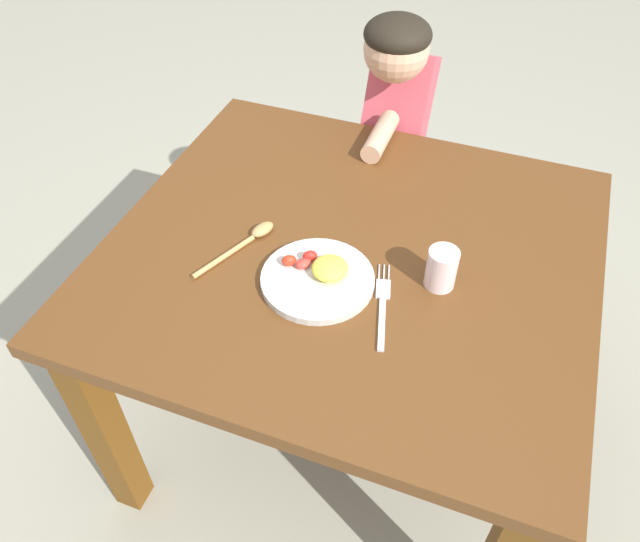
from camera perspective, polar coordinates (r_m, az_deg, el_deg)
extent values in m
plane|color=#9A9783|center=(1.90, 2.10, -13.58)|extent=(8.00, 8.00, 0.00)
cube|color=#5B3416|center=(1.36, 2.85, 1.60)|extent=(1.04, 0.96, 0.04)
cube|color=brown|center=(1.58, -19.15, -13.66)|extent=(0.07, 0.07, 0.67)
cube|color=brown|center=(2.01, -6.12, 5.06)|extent=(0.07, 0.07, 0.67)
cube|color=brown|center=(1.88, 19.84, -1.48)|extent=(0.07, 0.07, 0.67)
cylinder|color=beige|center=(1.26, -0.22, -0.79)|extent=(0.23, 0.23, 0.02)
ellipsoid|color=#F8E246|center=(1.25, 0.92, 0.25)|extent=(0.07, 0.08, 0.03)
ellipsoid|color=red|center=(1.28, -0.93, 1.38)|extent=(0.04, 0.03, 0.02)
ellipsoid|color=red|center=(1.27, -1.54, 0.69)|extent=(0.04, 0.04, 0.02)
ellipsoid|color=red|center=(1.28, -2.87, 0.97)|extent=(0.04, 0.03, 0.02)
cube|color=silver|center=(1.20, 5.71, -4.85)|extent=(0.05, 0.13, 0.01)
cube|color=silver|center=(1.26, 5.84, -1.67)|extent=(0.04, 0.06, 0.01)
cylinder|color=silver|center=(1.29, 6.35, -0.18)|extent=(0.01, 0.04, 0.00)
cylinder|color=silver|center=(1.29, 5.91, -0.14)|extent=(0.01, 0.04, 0.00)
cylinder|color=silver|center=(1.29, 5.46, -0.11)|extent=(0.01, 0.04, 0.00)
cylinder|color=tan|center=(1.33, -8.85, 1.31)|extent=(0.08, 0.16, 0.01)
ellipsoid|color=tan|center=(1.38, -5.32, 3.84)|extent=(0.05, 0.07, 0.02)
cylinder|color=silver|center=(1.26, 11.13, 0.24)|extent=(0.06, 0.06, 0.09)
cube|color=#333C58|center=(2.11, 6.53, 4.84)|extent=(0.18, 0.12, 0.53)
cube|color=#CC4C59|center=(1.80, 7.02, 13.82)|extent=(0.17, 0.25, 0.37)
sphere|color=#D8A884|center=(1.63, 7.06, 19.65)|extent=(0.16, 0.16, 0.16)
ellipsoid|color=black|center=(1.61, 7.18, 20.83)|extent=(0.17, 0.17, 0.09)
cylinder|color=#D8A884|center=(1.65, 5.59, 12.25)|extent=(0.05, 0.18, 0.05)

